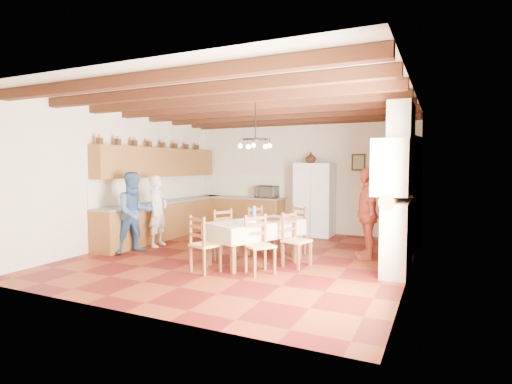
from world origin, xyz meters
TOP-DOWN VIEW (x-y plane):
  - floor at (0.00, 0.00)m, footprint 6.00×6.50m
  - ceiling at (0.00, 0.00)m, footprint 6.00×6.50m
  - wall_back at (0.00, 3.26)m, footprint 6.00×0.02m
  - wall_front at (0.00, -3.26)m, footprint 6.00×0.02m
  - wall_left at (-3.01, 0.00)m, footprint 0.02×6.50m
  - wall_right at (3.01, 0.00)m, footprint 0.02×6.50m
  - ceiling_beams at (0.00, 0.00)m, footprint 6.00×6.30m
  - lower_cabinets_left at (-2.70, 1.05)m, footprint 0.60×4.30m
  - lower_cabinets_back at (-1.55, 2.95)m, footprint 2.30×0.60m
  - countertop_left at (-2.70, 1.05)m, footprint 0.62×4.30m
  - countertop_back at (-1.55, 2.95)m, footprint 2.34×0.62m
  - backsplash_left at (-2.98, 1.05)m, footprint 0.03×4.30m
  - backsplash_back at (-1.55, 3.23)m, footprint 2.30×0.03m
  - upper_cabinets at (-2.83, 1.05)m, footprint 0.35×4.20m
  - fireplace at (2.72, 0.20)m, footprint 0.56×1.60m
  - wall_picture at (1.55, 3.23)m, footprint 0.34×0.03m
  - refrigerator at (0.55, 2.85)m, footprint 0.92×0.76m
  - hutch at (2.75, 2.00)m, footprint 0.69×1.36m
  - dining_table at (0.37, -0.31)m, footprint 1.54×1.96m
  - chandelier at (0.37, -0.31)m, footprint 0.47×0.47m
  - chair_left_near at (-0.41, -0.32)m, footprint 0.55×0.56m
  - chair_left_far at (-0.08, 0.36)m, footprint 0.52×0.54m
  - chair_right_near at (0.77, -0.97)m, footprint 0.57×0.58m
  - chair_right_far at (1.17, -0.30)m, footprint 0.51×0.52m
  - chair_end_near at (-0.10, -1.28)m, footprint 0.53×0.52m
  - chair_end_far at (0.75, 0.65)m, footprint 0.57×0.56m
  - person_man at (-2.17, 0.08)m, footprint 0.45×0.62m
  - person_woman_blue at (-2.18, -0.64)m, footprint 0.89×0.99m
  - person_woman_red at (2.18, 0.86)m, footprint 0.74×1.11m
  - microwave at (-0.83, 2.95)m, footprint 0.60×0.43m
  - fridge_vase at (0.43, 2.85)m, footprint 0.33×0.33m

SIDE VIEW (x-z plane):
  - floor at x=0.00m, z-range -0.02..0.00m
  - lower_cabinets_left at x=-2.70m, z-range 0.00..0.86m
  - lower_cabinets_back at x=-1.55m, z-range 0.00..0.86m
  - chair_left_near at x=-0.41m, z-range 0.00..0.96m
  - chair_left_far at x=-0.08m, z-range 0.00..0.96m
  - chair_right_near at x=0.77m, z-range 0.00..0.96m
  - chair_right_far at x=1.17m, z-range 0.00..0.96m
  - chair_end_near at x=-0.10m, z-range 0.00..0.96m
  - chair_end_far at x=0.75m, z-range 0.00..0.96m
  - dining_table at x=0.37m, z-range 0.30..1.06m
  - person_man at x=-2.17m, z-range 0.00..1.57m
  - person_woman_blue at x=-2.18m, z-range 0.00..1.65m
  - person_woman_red at x=2.18m, z-range 0.00..1.74m
  - countertop_left at x=-2.70m, z-range 0.86..0.90m
  - countertop_back at x=-1.55m, z-range 0.86..0.90m
  - refrigerator at x=0.55m, z-range 0.00..1.83m
  - microwave at x=-0.83m, z-range 0.90..1.22m
  - hutch at x=2.75m, z-range 0.00..2.37m
  - backsplash_left at x=-2.98m, z-range 0.90..1.50m
  - backsplash_back at x=-1.55m, z-range 0.90..1.50m
  - fireplace at x=2.72m, z-range 0.00..2.80m
  - wall_back at x=0.00m, z-range 0.00..3.00m
  - wall_front at x=0.00m, z-range 0.00..3.00m
  - wall_left at x=-3.01m, z-range 0.00..3.00m
  - wall_right at x=3.01m, z-range 0.00..3.00m
  - upper_cabinets at x=-2.83m, z-range 1.50..2.20m
  - wall_picture at x=1.55m, z-range 1.64..2.06m
  - fridge_vase at x=0.43m, z-range 1.83..2.11m
  - chandelier at x=0.37m, z-range 2.23..2.27m
  - ceiling_beams at x=0.00m, z-range 2.83..2.99m
  - ceiling at x=0.00m, z-range 3.00..3.02m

